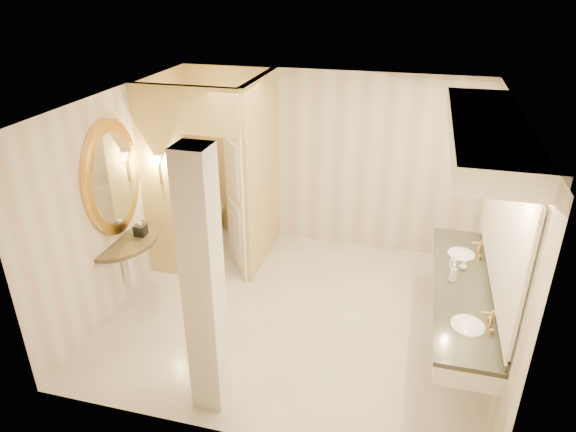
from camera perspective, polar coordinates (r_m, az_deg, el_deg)
name	(u,v)px	position (r m, az deg, el deg)	size (l,w,h in m)	color
floor	(294,312)	(6.68, 0.69, -10.62)	(4.50, 4.50, 0.00)	silver
ceiling	(295,102)	(5.53, 0.84, 12.57)	(4.50, 4.50, 0.00)	white
wall_back	(327,161)	(7.79, 4.31, 6.07)	(4.50, 0.02, 2.70)	beige
wall_front	(237,319)	(4.34, -5.73, -11.33)	(4.50, 0.02, 2.70)	beige
wall_left	(122,198)	(6.83, -17.92, 1.94)	(0.02, 4.00, 2.70)	beige
wall_right	(499,240)	(5.92, 22.42, -2.51)	(0.02, 4.00, 2.70)	beige
toilet_closet	(232,176)	(7.13, -6.26, 4.39)	(1.50, 1.55, 2.70)	#E8C779
wall_sconce	(158,160)	(6.87, -14.19, 6.02)	(0.14, 0.14, 0.42)	#BB873C
vanity	(478,223)	(5.56, 20.39, -0.75)	(0.75, 2.82, 2.09)	white
console_shelf	(116,204)	(6.65, -18.54, 1.22)	(1.11, 1.11, 2.00)	black
pillar	(203,288)	(4.76, -9.37, -7.85)	(0.31, 0.31, 2.70)	white
tissue_box	(141,230)	(6.84, -16.07, -1.52)	(0.14, 0.14, 0.14)	black
toilet	(209,215)	(8.36, -8.81, 0.14)	(0.44, 0.77, 0.79)	white
soap_bottle_a	(453,261)	(6.18, 17.91, -4.78)	(0.07, 0.07, 0.15)	beige
soap_bottle_b	(463,266)	(6.17, 18.92, -5.23)	(0.08, 0.08, 0.10)	silver
soap_bottle_c	(453,273)	(5.89, 17.87, -6.01)	(0.08, 0.08, 0.22)	#C6B28C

